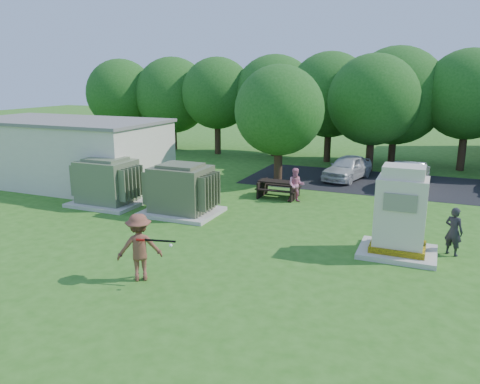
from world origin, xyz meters
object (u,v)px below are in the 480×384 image
at_px(transformer_left, 107,183).
at_px(generator_cabinet, 400,217).
at_px(picnic_table, 278,187).
at_px(person_at_picnic, 296,185).
at_px(car_white, 347,168).
at_px(batter, 139,247).
at_px(car_silver_a, 410,174).
at_px(transformer_right, 181,191).
at_px(person_by_generator, 454,231).

bearing_deg(transformer_left, generator_cabinet, -5.96).
bearing_deg(picnic_table, person_at_picnic, -23.83).
bearing_deg(person_at_picnic, car_white, 58.39).
relative_size(generator_cabinet, person_at_picnic, 1.86).
relative_size(batter, car_white, 0.49).
bearing_deg(car_white, generator_cabinet, -57.84).
relative_size(generator_cabinet, car_silver_a, 0.70).
xyz_separation_m(generator_cabinet, person_at_picnic, (-4.77, 4.90, -0.48)).
bearing_deg(transformer_left, car_silver_a, 35.66).
xyz_separation_m(transformer_right, car_silver_a, (8.28, 8.60, -0.30)).
relative_size(transformer_left, car_silver_a, 0.74).
distance_m(transformer_left, car_silver_a, 14.75).
distance_m(picnic_table, batter, 10.09).
bearing_deg(batter, person_at_picnic, -135.22).
bearing_deg(car_silver_a, car_white, -4.53).
bearing_deg(generator_cabinet, car_white, 108.49).
bearing_deg(transformer_right, person_at_picnic, 43.83).
relative_size(picnic_table, car_white, 0.47).
bearing_deg(person_by_generator, picnic_table, -4.73).
relative_size(picnic_table, car_silver_a, 0.45).
bearing_deg(picnic_table, car_white, 66.69).
relative_size(transformer_left, person_by_generator, 1.93).
bearing_deg(transformer_right, car_silver_a, 46.07).
height_order(transformer_left, transformer_right, same).
distance_m(transformer_left, transformer_right, 3.70).
distance_m(picnic_table, person_at_picnic, 1.08).
distance_m(transformer_left, car_white, 12.69).
xyz_separation_m(transformer_left, car_white, (8.73, 9.20, -0.31)).
bearing_deg(batter, transformer_left, -81.48).
bearing_deg(generator_cabinet, transformer_left, 174.04).
bearing_deg(picnic_table, transformer_left, -148.18).
distance_m(person_at_picnic, car_silver_a, 6.72).
bearing_deg(car_silver_a, transformer_right, 51.94).
height_order(transformer_right, picnic_table, transformer_right).
xyz_separation_m(person_at_picnic, car_white, (1.26, 5.58, -0.10)).
distance_m(batter, car_silver_a, 15.86).
xyz_separation_m(picnic_table, car_silver_a, (5.47, 4.56, 0.18)).
bearing_deg(person_at_picnic, person_by_generator, -52.79).
distance_m(generator_cabinet, picnic_table, 7.85).
bearing_deg(car_silver_a, picnic_table, 45.67).
relative_size(transformer_right, car_silver_a, 0.74).
bearing_deg(generator_cabinet, batter, -143.44).
bearing_deg(car_white, person_by_generator, -49.04).
distance_m(person_by_generator, car_silver_a, 9.43).
bearing_deg(car_white, person_at_picnic, -89.11).
relative_size(transformer_right, picnic_table, 1.64).
xyz_separation_m(person_at_picnic, car_silver_a, (4.51, 4.98, -0.09)).
relative_size(person_at_picnic, car_white, 0.39).
bearing_deg(generator_cabinet, picnic_table, 137.10).
bearing_deg(person_by_generator, generator_cabinet, 49.57).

